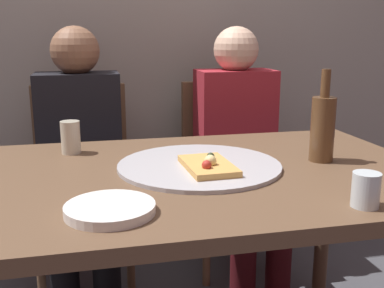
{
  "coord_description": "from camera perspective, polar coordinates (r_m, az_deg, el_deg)",
  "views": [
    {
      "loc": [
        -0.28,
        -1.28,
        1.14
      ],
      "look_at": [
        0.04,
        0.13,
        0.79
      ],
      "focal_mm": 43.14,
      "sensor_mm": 36.0,
      "label": 1
    }
  ],
  "objects": [
    {
      "name": "plate_stack",
      "position": [
        1.07,
        -10.1,
        -7.91
      ],
      "size": [
        0.21,
        0.21,
        0.02
      ],
      "primitive_type": "cylinder",
      "color": "white",
      "rests_on": "dining_table"
    },
    {
      "name": "chair_left",
      "position": [
        2.23,
        -13.42,
        -3.1
      ],
      "size": [
        0.44,
        0.44,
        0.9
      ],
      "rotation": [
        0.0,
        0.0,
        3.14
      ],
      "color": "brown",
      "rests_on": "ground_plane"
    },
    {
      "name": "guest_in_sweater",
      "position": [
        2.05,
        -13.63,
        -0.86
      ],
      "size": [
        0.36,
        0.56,
        1.17
      ],
      "rotation": [
        0.0,
        0.0,
        3.14
      ],
      "color": "black",
      "rests_on": "ground_plane"
    },
    {
      "name": "chair_right",
      "position": [
        2.33,
        4.72,
        -2.03
      ],
      "size": [
        0.44,
        0.44,
        0.9
      ],
      "rotation": [
        0.0,
        0.0,
        3.14
      ],
      "color": "brown",
      "rests_on": "ground_plane"
    },
    {
      "name": "pizza_slice_last",
      "position": [
        1.35,
        2.03,
        -2.63
      ],
      "size": [
        0.14,
        0.23,
        0.05
      ],
      "color": "tan",
      "rests_on": "pizza_tray"
    },
    {
      "name": "tumbler_far",
      "position": [
        1.61,
        -14.78,
        0.81
      ],
      "size": [
        0.07,
        0.07,
        0.11
      ],
      "primitive_type": "cylinder",
      "color": "beige",
      "rests_on": "dining_table"
    },
    {
      "name": "dining_table",
      "position": [
        1.39,
        -0.33,
        -6.44
      ],
      "size": [
        1.48,
        0.92,
        0.74
      ],
      "color": "brown",
      "rests_on": "ground_plane"
    },
    {
      "name": "guest_in_beanie",
      "position": [
        2.16,
        5.99,
        0.19
      ],
      "size": [
        0.36,
        0.56,
        1.17
      ],
      "rotation": [
        0.0,
        0.0,
        3.14
      ],
      "color": "maroon",
      "rests_on": "ground_plane"
    },
    {
      "name": "pizza_tray",
      "position": [
        1.41,
        0.91,
        -2.68
      ],
      "size": [
        0.5,
        0.5,
        0.01
      ],
      "primitive_type": "cylinder",
      "color": "#ADADB2",
      "rests_on": "dining_table"
    },
    {
      "name": "tumbler_near",
      "position": [
        1.16,
        20.69,
        -5.33
      ],
      "size": [
        0.07,
        0.07,
        0.08
      ],
      "primitive_type": "cylinder",
      "color": "silver",
      "rests_on": "dining_table"
    },
    {
      "name": "back_wall",
      "position": [
        2.5,
        -6.61,
        17.19
      ],
      "size": [
        6.0,
        0.1,
        2.6
      ],
      "primitive_type": "cube",
      "color": "gray",
      "rests_on": "ground_plane"
    },
    {
      "name": "beer_bottle",
      "position": [
        1.51,
        15.86,
        2.06
      ],
      "size": [
        0.08,
        0.08,
        0.29
      ],
      "color": "brown",
      "rests_on": "dining_table"
    }
  ]
}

